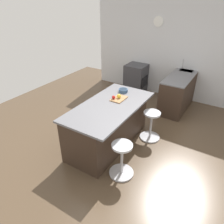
% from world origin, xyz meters
% --- Properties ---
extents(ground_plane, '(7.80, 7.80, 0.00)m').
position_xyz_m(ground_plane, '(0.00, 0.00, 0.00)').
color(ground_plane, brown).
extents(interior_partition_left, '(0.15, 4.96, 2.78)m').
position_xyz_m(interior_partition_left, '(-3.00, -0.00, 1.39)').
color(interior_partition_left, silver).
rests_on(interior_partition_left, ground_plane).
extents(sink_cabinet, '(2.21, 0.60, 1.20)m').
position_xyz_m(sink_cabinet, '(-2.65, 0.49, 0.47)').
color(sink_cabinet, '#38281E').
rests_on(sink_cabinet, ground_plane).
extents(oven_range, '(0.60, 0.61, 0.89)m').
position_xyz_m(oven_range, '(-2.65, -0.96, 0.44)').
color(oven_range, '#38383D').
rests_on(oven_range, ground_plane).
extents(kitchen_island, '(2.01, 1.03, 0.92)m').
position_xyz_m(kitchen_island, '(0.07, -0.25, 0.47)').
color(kitchen_island, '#38281E').
rests_on(kitchen_island, ground_plane).
extents(stool_by_window, '(0.44, 0.44, 0.65)m').
position_xyz_m(stool_by_window, '(-0.57, 0.44, 0.30)').
color(stool_by_window, '#B7B7BC').
rests_on(stool_by_window, ground_plane).
extents(stool_middle, '(0.44, 0.44, 0.65)m').
position_xyz_m(stool_middle, '(0.70, 0.44, 0.30)').
color(stool_middle, '#B7B7BC').
rests_on(stool_middle, ground_plane).
extents(cutting_board, '(0.36, 0.24, 0.02)m').
position_xyz_m(cutting_board, '(-0.26, -0.19, 0.93)').
color(cutting_board, olive).
rests_on(cutting_board, kitchen_island).
extents(apple_red, '(0.07, 0.07, 0.07)m').
position_xyz_m(apple_red, '(-0.17, -0.27, 0.98)').
color(apple_red, red).
rests_on(apple_red, cutting_board).
extents(apple_yellow, '(0.09, 0.09, 0.09)m').
position_xyz_m(apple_yellow, '(-0.27, -0.19, 0.98)').
color(apple_yellow, gold).
rests_on(apple_yellow, cutting_board).
extents(fruit_bowl, '(0.20, 0.20, 0.07)m').
position_xyz_m(fruit_bowl, '(-0.61, -0.29, 0.96)').
color(fruit_bowl, '#334C6B').
rests_on(fruit_bowl, kitchen_island).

